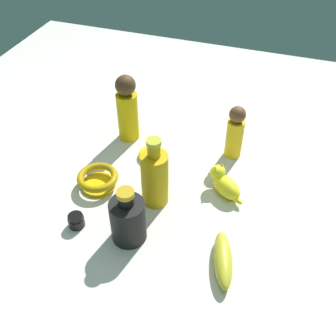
{
  "coord_description": "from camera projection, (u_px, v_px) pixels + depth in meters",
  "views": [
    {
      "loc": [
        -0.8,
        -0.27,
        0.85
      ],
      "look_at": [
        0.0,
        0.0,
        0.09
      ],
      "focal_mm": 42.93,
      "sensor_mm": 36.0,
      "label": 1
    }
  ],
  "objects": [
    {
      "name": "bangle",
      "position": [
        152.0,
        155.0,
        1.3
      ],
      "size": [
        0.09,
        0.09,
        0.02
      ],
      "primitive_type": "torus",
      "color": "yellow",
      "rests_on": "ground"
    },
    {
      "name": "cat_figurine",
      "position": [
        224.0,
        183.0,
        1.17
      ],
      "size": [
        0.1,
        0.12,
        0.08
      ],
      "color": "yellow",
      "rests_on": "ground"
    },
    {
      "name": "person_figure_adult",
      "position": [
        235.0,
        132.0,
        1.26
      ],
      "size": [
        0.08,
        0.08,
        0.18
      ],
      "color": "yellow",
      "rests_on": "ground"
    },
    {
      "name": "nail_polish_jar",
      "position": [
        76.0,
        221.0,
        1.09
      ],
      "size": [
        0.04,
        0.04,
        0.04
      ],
      "color": "black",
      "rests_on": "ground"
    },
    {
      "name": "banana",
      "position": [
        223.0,
        259.0,
        0.99
      ],
      "size": [
        0.18,
        0.09,
        0.04
      ],
      "primitive_type": "ellipsoid",
      "rotation": [
        0.0,
        0.0,
        3.43
      ],
      "color": "gold",
      "rests_on": "ground"
    },
    {
      "name": "person_figure_child",
      "position": [
        127.0,
        109.0,
        1.31
      ],
      "size": [
        0.08,
        0.08,
        0.24
      ],
      "color": "gold",
      "rests_on": "ground"
    },
    {
      "name": "bottle_short",
      "position": [
        128.0,
        219.0,
        1.03
      ],
      "size": [
        0.09,
        0.09,
        0.17
      ],
      "color": "black",
      "rests_on": "ground"
    },
    {
      "name": "bowl",
      "position": [
        98.0,
        179.0,
        1.19
      ],
      "size": [
        0.12,
        0.12,
        0.04
      ],
      "color": "#E0B80E",
      "rests_on": "ground"
    },
    {
      "name": "bottle_tall",
      "position": [
        155.0,
        177.0,
        1.11
      ],
      "size": [
        0.08,
        0.08,
        0.22
      ],
      "color": "gold",
      "rests_on": "ground"
    },
    {
      "name": "ground",
      "position": [
        168.0,
        190.0,
        1.2
      ],
      "size": [
        2.0,
        2.0,
        0.0
      ],
      "primitive_type": "plane",
      "color": "silver"
    }
  ]
}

